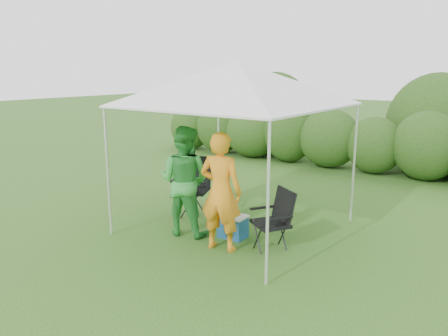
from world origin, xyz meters
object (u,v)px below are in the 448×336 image
Objects in this scene: chair_right at (276,216)px; cooler at (233,226)px; chair_left at (193,182)px; canopy at (237,84)px; woman at (185,181)px; man at (221,192)px.

chair_right reaches higher than cooler.
canopy is at bearing -30.72° from chair_left.
cooler is at bearing -170.07° from woman.
chair_left is 1.10m from woman.
chair_left reaches higher than chair_right.
canopy reaches higher than cooler.
woman is at bearing -125.23° from canopy.
chair_right is at bearing -2.12° from cooler.
chair_left is (-1.09, 0.15, -1.85)m from canopy.
man reaches higher than chair_right.
canopy is 2.15m from chair_left.
canopy is 1.71× the size of man.
woman is at bearing -80.21° from chair_left.
chair_left is 2.33× the size of cooler.
man is 3.91× the size of cooler.
man is 0.89m from woman.
woman is (0.57, -0.89, 0.29)m from chair_left.
woman is at bearing -136.12° from chair_right.
cooler is (1.32, -0.58, -0.42)m from chair_left.
chair_left is at bearing -69.99° from woman.
chair_right is at bearing 179.16° from woman.
woman is (-1.54, -0.32, 0.38)m from chair_right.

